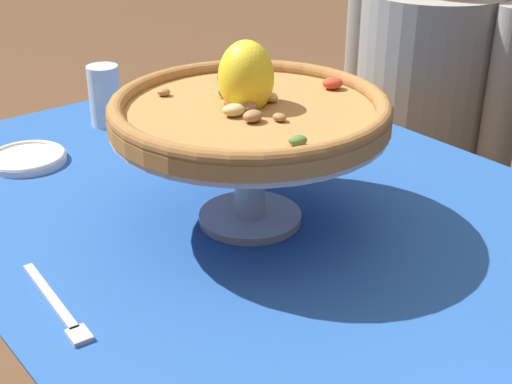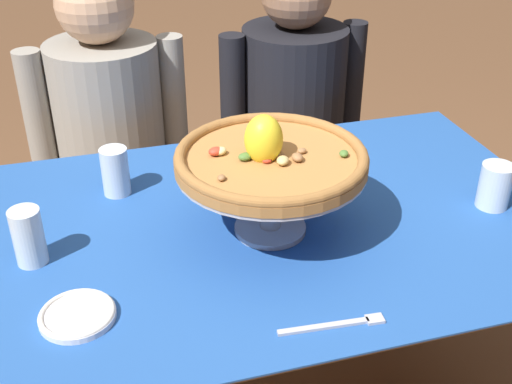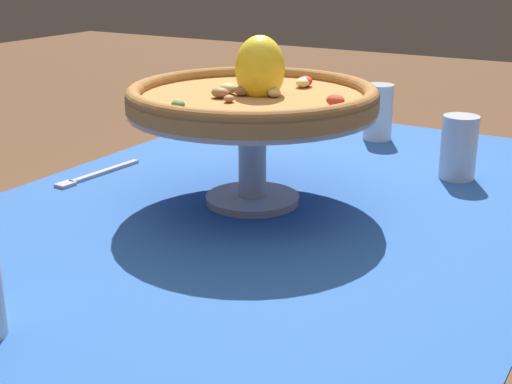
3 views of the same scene
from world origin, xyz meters
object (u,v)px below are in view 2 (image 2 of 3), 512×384
object	(u,v)px
water_glass_side_right	(494,188)
dinner_fork	(338,324)
pizza	(270,157)
side_plate	(77,315)
pizza_stand	(271,183)
diner_right	(292,141)
diner_left	(114,161)
water_glass_back_left	(116,174)
water_glass_side_left	(29,240)

from	to	relation	value
water_glass_side_right	dinner_fork	world-z (taller)	water_glass_side_right
pizza	side_plate	world-z (taller)	pizza
pizza_stand	diner_right	world-z (taller)	diner_right
side_plate	diner_left	world-z (taller)	diner_left
pizza_stand	pizza	xyz separation A→B (m)	(-0.00, 0.00, 0.06)
side_plate	diner_right	world-z (taller)	diner_right
water_glass_side_right	side_plate	bearing A→B (deg)	-171.82
water_glass_side_right	pizza	bearing A→B (deg)	175.31
pizza	diner_right	distance (m)	0.89
pizza_stand	diner_left	distance (m)	0.87
water_glass_side_right	water_glass_back_left	bearing A→B (deg)	160.28
side_plate	dinner_fork	world-z (taller)	side_plate
dinner_fork	diner_right	distance (m)	1.13
water_glass_back_left	side_plate	distance (m)	0.45
water_glass_side_left	side_plate	bearing A→B (deg)	-68.64
water_glass_back_left	water_glass_side_right	xyz separation A→B (m)	(0.83, -0.30, -0.00)
side_plate	dinner_fork	xyz separation A→B (m)	(0.44, -0.15, -0.01)
water_glass_back_left	pizza	bearing A→B (deg)	-39.91
pizza	water_glass_side_left	xyz separation A→B (m)	(-0.49, 0.02, -0.13)
pizza	water_glass_side_right	bearing A→B (deg)	-4.69
pizza	water_glass_back_left	bearing A→B (deg)	140.09
water_glass_side_left	side_plate	distance (m)	0.22
pizza	side_plate	size ratio (longest dim) A/B	2.88
pizza_stand	side_plate	xyz separation A→B (m)	(-0.42, -0.18, -0.11)
pizza_stand	water_glass_side_left	bearing A→B (deg)	177.23
water_glass_side_right	water_glass_side_left	bearing A→B (deg)	176.27
pizza	water_glass_back_left	distance (m)	0.42
water_glass_back_left	diner_left	distance (m)	0.56
water_glass_side_left	water_glass_back_left	distance (m)	0.30
pizza_stand	side_plate	size ratio (longest dim) A/B	2.85
water_glass_side_right	side_plate	size ratio (longest dim) A/B	0.76
water_glass_side_left	diner_right	xyz separation A→B (m)	(0.81, 0.73, -0.23)
water_glass_back_left	diner_right	distance (m)	0.83
diner_left	diner_right	distance (m)	0.60
pizza_stand	water_glass_side_left	size ratio (longest dim) A/B	3.25
water_glass_back_left	diner_right	bearing A→B (deg)	39.23
pizza_stand	water_glass_side_right	bearing A→B (deg)	-4.63
pizza	water_glass_side_right	size ratio (longest dim) A/B	3.79
water_glass_back_left	side_plate	size ratio (longest dim) A/B	0.84
pizza_stand	side_plate	bearing A→B (deg)	-156.97
pizza_stand	water_glass_back_left	xyz separation A→B (m)	(-0.30, 0.25, -0.07)
side_plate	water_glass_back_left	bearing A→B (deg)	75.29
dinner_fork	diner_left	xyz separation A→B (m)	(-0.31, 1.09, -0.18)
side_plate	diner_right	bearing A→B (deg)	52.04
side_plate	diner_left	distance (m)	0.97
water_glass_side_right	dinner_fork	xyz separation A→B (m)	(-0.49, -0.28, -0.04)
diner_left	pizza_stand	bearing A→B (deg)	-69.56
water_glass_side_right	diner_right	distance (m)	0.86
pizza	diner_right	bearing A→B (deg)	67.55
water_glass_side_right	diner_left	xyz separation A→B (m)	(-0.81, 0.81, -0.23)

